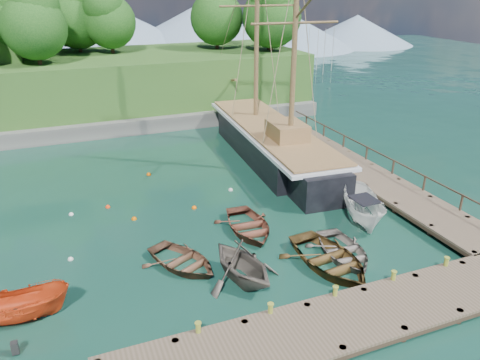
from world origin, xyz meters
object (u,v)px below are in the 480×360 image
Objects in this scene: rowboat_3 at (343,257)px; rowboat_4 at (248,231)px; rowboat_0 at (183,266)px; motorboat_orange at (21,321)px; rowboat_1 at (242,280)px; cabin_boat_white at (362,221)px; rowboat_2 at (329,266)px; schooner at (271,144)px.

rowboat_4 is at bearing 135.59° from rowboat_3.
rowboat_0 is 7.34m from motorboat_orange.
rowboat_1 is at bearing -89.74° from motorboat_orange.
motorboat_orange is 18.15m from cabin_boat_white.
rowboat_2 reaches higher than rowboat_3.
rowboat_3 reaches higher than rowboat_0.
rowboat_3 is 5.39m from rowboat_4.
schooner is at bearing 112.69° from cabin_boat_white.
cabin_boat_white is (3.12, 2.77, 0.00)m from rowboat_3.
rowboat_2 is at bearing -48.89° from rowboat_0.
rowboat_2 reaches higher than rowboat_4.
rowboat_0 is 8.02m from rowboat_3.
rowboat_4 is at bearing -170.75° from cabin_boat_white.
schooner reaches higher than rowboat_2.
motorboat_orange is at bearing -152.49° from cabin_boat_white.
schooner reaches higher than rowboat_0.
rowboat_4 is (2.06, 4.14, 0.00)m from rowboat_1.
rowboat_1 is 4.38m from rowboat_2.
rowboat_3 is at bearing 17.10° from rowboat_2.
rowboat_2 is 15.52m from schooner.
rowboat_3 is at bearing -117.10° from cabin_boat_white.
schooner is at bearing 62.15° from rowboat_4.
rowboat_2 is (6.58, -2.66, 0.00)m from rowboat_0.
cabin_boat_white is at bearing 31.74° from rowboat_2.
cabin_boat_white reaches higher than rowboat_4.
cabin_boat_white is (6.54, -1.39, 0.00)m from rowboat_4.
rowboat_2 reaches higher than rowboat_0.
rowboat_0 is 7.10m from rowboat_2.
motorboat_orange is (-9.43, 0.77, 0.00)m from rowboat_1.
rowboat_2 is (4.35, -0.51, 0.00)m from rowboat_1.
schooner is at bearing 47.22° from rowboat_1.
schooner is (6.25, 10.33, 1.04)m from rowboat_4.
rowboat_4 is at bearing -68.74° from motorboat_orange.
rowboat_3 is 4.18m from cabin_boat_white.
cabin_boat_white is at bearing 4.80° from rowboat_1.
rowboat_3 is 0.16× the size of schooner.
rowboat_1 is 0.83× the size of cabin_boat_white.
rowboat_2 is 1.23m from rowboat_3.
rowboat_2 is 5.35m from cabin_boat_white.
rowboat_4 is (-2.29, 4.64, 0.00)m from rowboat_2.
rowboat_0 is 16.24m from schooner.
rowboat_1 is 0.97× the size of rowboat_3.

